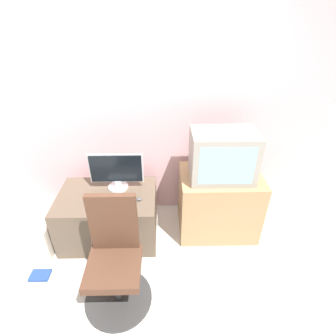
{
  "coord_description": "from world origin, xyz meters",
  "views": [
    {
      "loc": [
        0.39,
        -1.35,
        2.18
      ],
      "look_at": [
        0.44,
        0.91,
        0.8
      ],
      "focal_mm": 28.0,
      "sensor_mm": 36.0,
      "label": 1
    }
  ],
  "objects_px": {
    "crt_tv": "(223,156)",
    "book": "(40,275)",
    "main_monitor": "(116,171)",
    "mouse": "(139,199)",
    "office_chair": "(115,264)",
    "keyboard": "(117,200)",
    "cardboard_box_lower": "(37,242)"
  },
  "relations": [
    {
      "from": "crt_tv",
      "to": "book",
      "type": "height_order",
      "value": "crt_tv"
    },
    {
      "from": "main_monitor",
      "to": "mouse",
      "type": "bearing_deg",
      "value": -43.64
    },
    {
      "from": "mouse",
      "to": "office_chair",
      "type": "distance_m",
      "value": 0.67
    },
    {
      "from": "main_monitor",
      "to": "mouse",
      "type": "distance_m",
      "value": 0.38
    },
    {
      "from": "keyboard",
      "to": "mouse",
      "type": "height_order",
      "value": "mouse"
    },
    {
      "from": "main_monitor",
      "to": "keyboard",
      "type": "xyz_separation_m",
      "value": [
        0.02,
        -0.22,
        -0.2
      ]
    },
    {
      "from": "main_monitor",
      "to": "book",
      "type": "bearing_deg",
      "value": -136.56
    },
    {
      "from": "main_monitor",
      "to": "mouse",
      "type": "xyz_separation_m",
      "value": [
        0.24,
        -0.22,
        -0.19
      ]
    },
    {
      "from": "office_chair",
      "to": "book",
      "type": "height_order",
      "value": "office_chair"
    },
    {
      "from": "book",
      "to": "mouse",
      "type": "bearing_deg",
      "value": 25.15
    },
    {
      "from": "office_chair",
      "to": "crt_tv",
      "type": "bearing_deg",
      "value": 38.66
    },
    {
      "from": "mouse",
      "to": "book",
      "type": "bearing_deg",
      "value": -154.85
    },
    {
      "from": "mouse",
      "to": "crt_tv",
      "type": "height_order",
      "value": "crt_tv"
    },
    {
      "from": "keyboard",
      "to": "book",
      "type": "bearing_deg",
      "value": -148.59
    },
    {
      "from": "crt_tv",
      "to": "office_chair",
      "type": "xyz_separation_m",
      "value": [
        -0.98,
        -0.78,
        -0.57
      ]
    },
    {
      "from": "main_monitor",
      "to": "cardboard_box_lower",
      "type": "height_order",
      "value": "main_monitor"
    },
    {
      "from": "mouse",
      "to": "cardboard_box_lower",
      "type": "height_order",
      "value": "mouse"
    },
    {
      "from": "mouse",
      "to": "book",
      "type": "xyz_separation_m",
      "value": [
        -0.94,
        -0.44,
        -0.55
      ]
    },
    {
      "from": "crt_tv",
      "to": "cardboard_box_lower",
      "type": "xyz_separation_m",
      "value": [
        -1.86,
        -0.32,
        -0.79
      ]
    },
    {
      "from": "keyboard",
      "to": "main_monitor",
      "type": "bearing_deg",
      "value": 95.25
    },
    {
      "from": "book",
      "to": "cardboard_box_lower",
      "type": "bearing_deg",
      "value": 110.42
    },
    {
      "from": "crt_tv",
      "to": "keyboard",
      "type": "bearing_deg",
      "value": -171.7
    },
    {
      "from": "crt_tv",
      "to": "office_chair",
      "type": "distance_m",
      "value": 1.38
    },
    {
      "from": "main_monitor",
      "to": "cardboard_box_lower",
      "type": "distance_m",
      "value": 1.07
    },
    {
      "from": "crt_tv",
      "to": "cardboard_box_lower",
      "type": "height_order",
      "value": "crt_tv"
    },
    {
      "from": "office_chair",
      "to": "keyboard",
      "type": "bearing_deg",
      "value": 95.33
    },
    {
      "from": "cardboard_box_lower",
      "to": "book",
      "type": "xyz_separation_m",
      "value": [
        0.1,
        -0.27,
        -0.17
      ]
    },
    {
      "from": "mouse",
      "to": "book",
      "type": "relative_size",
      "value": 0.31
    },
    {
      "from": "keyboard",
      "to": "office_chair",
      "type": "xyz_separation_m",
      "value": [
        0.06,
        -0.63,
        -0.17
      ]
    },
    {
      "from": "keyboard",
      "to": "cardboard_box_lower",
      "type": "height_order",
      "value": "keyboard"
    },
    {
      "from": "keyboard",
      "to": "office_chair",
      "type": "distance_m",
      "value": 0.66
    },
    {
      "from": "main_monitor",
      "to": "book",
      "type": "distance_m",
      "value": 1.22
    }
  ]
}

